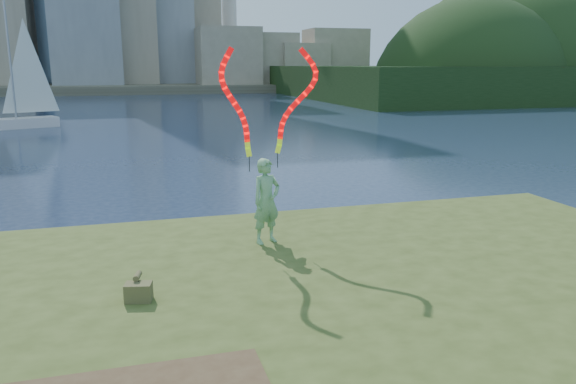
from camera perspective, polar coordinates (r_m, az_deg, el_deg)
name	(u,v)px	position (r m, az deg, el deg)	size (l,w,h in m)	color
ground	(269,339)	(9.12, -1.98, -14.75)	(320.00, 320.00, 0.00)	#1A2842
far_shore	(136,86)	(102.93, -15.19, 10.38)	(320.00, 40.00, 1.20)	#494435
wooded_hill	(567,93)	(91.64, 26.51, 8.97)	(78.00, 50.00, 63.00)	black
woman_with_ribbons	(266,172)	(10.79, -2.30, 2.04)	(1.93, 0.81, 4.05)	#1C7827
canvas_bag	(138,291)	(8.71, -14.95, -9.68)	(0.43, 0.49, 0.37)	brown
sailboat	(19,107)	(42.38, -25.62, 7.81)	(5.40, 3.57, 8.32)	silver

